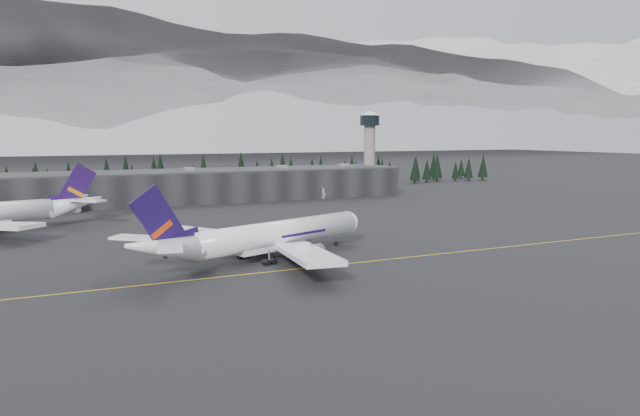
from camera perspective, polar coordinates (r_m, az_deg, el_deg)
name	(u,v)px	position (r m, az deg, el deg)	size (l,w,h in m)	color
ground	(359,260)	(123.47, 3.88, -5.23)	(1400.00, 1400.00, 0.00)	black
taxiline	(363,262)	(121.75, 4.33, -5.41)	(400.00, 0.40, 0.02)	gold
terminal	(214,185)	(238.81, -10.56, 2.29)	(160.00, 30.00, 12.60)	black
control_tower	(370,142)	(268.85, 4.99, 6.59)	(10.00, 10.00, 37.70)	gray
treeline	(194,176)	(274.65, -12.45, 3.14)	(360.00, 20.00, 15.00)	black
mountain_ridge	(93,150)	(1107.66, -21.72, 5.44)	(4400.00, 900.00, 420.00)	white
jet_main	(261,237)	(122.61, -5.94, -2.92)	(59.16, 52.97, 17.97)	white
gse_vehicle_a	(77,211)	(213.90, -23.10, -0.25)	(2.53, 5.50, 1.53)	white
gse_vehicle_b	(324,197)	(239.36, 0.37, 1.09)	(1.81, 4.51, 1.54)	white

